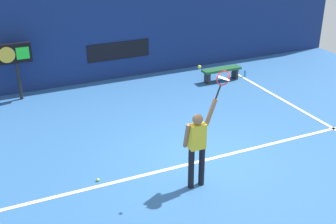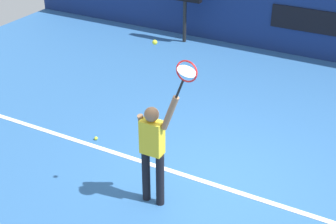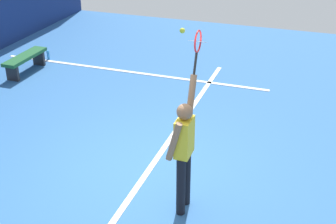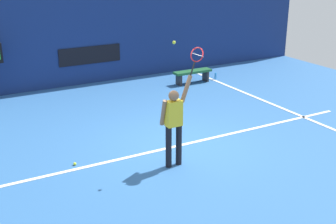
# 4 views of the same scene
# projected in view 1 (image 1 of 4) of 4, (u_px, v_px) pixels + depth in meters

# --- Properties ---
(ground_plane) EXTENTS (18.00, 18.00, 0.00)m
(ground_plane) POSITION_uv_depth(u_px,v_px,m) (203.00, 159.00, 10.51)
(ground_plane) COLOR #2D609E
(back_wall) EXTENTS (18.00, 0.20, 3.25)m
(back_wall) POSITION_uv_depth(u_px,v_px,m) (117.00, 32.00, 14.96)
(back_wall) COLOR navy
(back_wall) RESTS_ON ground_plane
(sponsor_banner_center) EXTENTS (2.20, 0.03, 0.60)m
(sponsor_banner_center) POSITION_uv_depth(u_px,v_px,m) (119.00, 51.00, 15.12)
(sponsor_banner_center) COLOR black
(court_baseline) EXTENTS (10.00, 0.10, 0.01)m
(court_baseline) POSITION_uv_depth(u_px,v_px,m) (205.00, 160.00, 10.44)
(court_baseline) COLOR white
(court_baseline) RESTS_ON ground_plane
(court_sideline) EXTENTS (0.10, 7.00, 0.01)m
(court_sideline) POSITION_uv_depth(u_px,v_px,m) (285.00, 101.00, 13.66)
(court_sideline) COLOR white
(court_sideline) RESTS_ON ground_plane
(tennis_player) EXTENTS (0.68, 0.31, 1.97)m
(tennis_player) POSITION_uv_depth(u_px,v_px,m) (197.00, 144.00, 9.08)
(tennis_player) COLOR black
(tennis_player) RESTS_ON ground_plane
(tennis_racket) EXTENTS (0.40, 0.27, 0.63)m
(tennis_racket) POSITION_uv_depth(u_px,v_px,m) (223.00, 80.00, 8.72)
(tennis_racket) COLOR black
(tennis_ball) EXTENTS (0.07, 0.07, 0.07)m
(tennis_ball) POSITION_uv_depth(u_px,v_px,m) (199.00, 67.00, 8.45)
(tennis_ball) COLOR #CCE033
(scoreboard_clock) EXTENTS (0.96, 0.20, 1.79)m
(scoreboard_clock) POSITION_uv_depth(u_px,v_px,m) (15.00, 56.00, 13.24)
(scoreboard_clock) COLOR black
(scoreboard_clock) RESTS_ON ground_plane
(court_bench) EXTENTS (1.40, 0.36, 0.45)m
(court_bench) POSITION_uv_depth(u_px,v_px,m) (221.00, 71.00, 15.17)
(court_bench) COLOR #1E592D
(court_bench) RESTS_ON ground_plane
(water_bottle) EXTENTS (0.07, 0.07, 0.24)m
(water_bottle) POSITION_uv_depth(u_px,v_px,m) (245.00, 73.00, 15.63)
(water_bottle) COLOR #338CD8
(water_bottle) RESTS_ON ground_plane
(spare_ball) EXTENTS (0.07, 0.07, 0.07)m
(spare_ball) POSITION_uv_depth(u_px,v_px,m) (98.00, 180.00, 9.64)
(spare_ball) COLOR #CCE033
(spare_ball) RESTS_ON ground_plane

